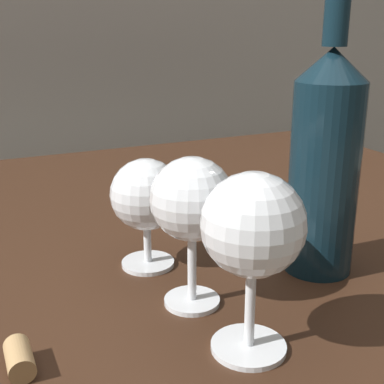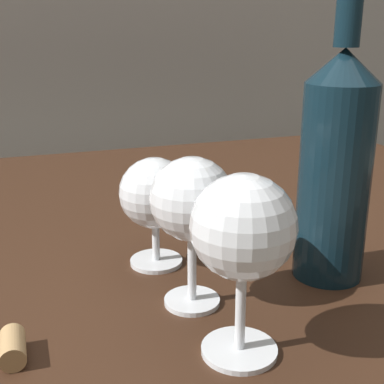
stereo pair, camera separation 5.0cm
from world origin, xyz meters
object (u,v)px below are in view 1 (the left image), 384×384
at_px(wine_glass_rose, 146,197).
at_px(wine_bottle, 325,159).
at_px(wine_glass_cabernet, 192,202).
at_px(cork, 19,359).
at_px(wine_glass_port, 253,230).

xyz_separation_m(wine_glass_rose, wine_bottle, (0.18, -0.09, 0.05)).
relative_size(wine_glass_cabernet, cork, 3.66).
bearing_deg(wine_bottle, wine_glass_rose, 153.33).
bearing_deg(cork, wine_bottle, 8.73).
bearing_deg(wine_bottle, wine_glass_cabernet, -175.63).
bearing_deg(wine_glass_rose, wine_glass_port, -83.12).
distance_m(wine_bottle, cork, 0.36).
bearing_deg(wine_glass_rose, cork, -139.20).
xyz_separation_m(wine_glass_cabernet, wine_glass_rose, (-0.01, 0.10, -0.02)).
height_order(wine_glass_rose, cork, wine_glass_rose).
xyz_separation_m(wine_glass_port, wine_glass_rose, (-0.02, 0.19, -0.03)).
relative_size(wine_glass_cabernet, wine_glass_rose, 1.19).
distance_m(wine_glass_port, cork, 0.22).
relative_size(wine_glass_rose, wine_bottle, 0.39).
xyz_separation_m(wine_glass_cabernet, wine_bottle, (0.17, 0.01, 0.02)).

